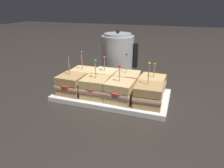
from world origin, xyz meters
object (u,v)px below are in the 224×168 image
sandwich_back_center_right (127,82)px  serving_platter (112,95)px  sandwich_front_far_right (148,95)px  sandwich_back_far_right (152,85)px  sandwich_back_far_left (83,77)px  kettle_steel (118,55)px  sandwich_front_center_left (95,87)px  sandwich_front_center_right (120,91)px  sandwich_back_center_left (105,79)px  sandwich_front_far_left (72,84)px

sandwich_back_center_right → serving_platter: bearing=-135.7°
sandwich_front_far_right → sandwich_back_far_right: (-0.00, 0.10, -0.00)m
sandwich_back_far_left → kettle_steel: 0.25m
sandwich_front_center_left → sandwich_front_center_right: sandwich_front_center_left is taller
sandwich_front_center_right → sandwich_front_center_left: bearing=178.4°
sandwich_back_far_left → sandwich_back_center_left: 0.10m
sandwich_front_far_left → sandwich_front_center_left: 0.10m
sandwich_back_center_left → sandwich_back_center_right: bearing=-0.4°
serving_platter → sandwich_front_far_right: (0.16, -0.05, 0.05)m
sandwich_front_far_right → sandwich_back_center_left: 0.23m
sandwich_back_far_right → kettle_steel: (-0.22, 0.22, 0.05)m
sandwich_back_center_left → sandwich_back_far_right: (0.20, 0.00, -0.00)m
sandwich_back_far_left → sandwich_back_center_right: bearing=-0.1°
sandwich_front_far_right → sandwich_back_center_left: sandwich_front_far_right is taller
sandwich_front_far_left → sandwich_back_center_right: sandwich_back_center_right is taller
sandwich_front_center_left → sandwich_back_far_left: sandwich_back_far_left is taller
sandwich_front_far_right → sandwich_front_center_right: bearing=-179.8°
sandwich_front_far_right → kettle_steel: size_ratio=0.66×
serving_platter → sandwich_back_center_left: (-0.05, 0.05, 0.05)m
sandwich_front_center_right → sandwich_back_center_right: 0.10m
sandwich_front_far_right → serving_platter: bearing=161.3°
serving_platter → sandwich_back_center_right: size_ratio=2.86×
serving_platter → sandwich_front_far_left: sandwich_front_far_left is taller
sandwich_front_far_left → sandwich_front_far_right: bearing=-0.2°
sandwich_front_center_left → sandwich_back_center_right: sandwich_back_center_right is taller
sandwich_back_center_left → sandwich_back_center_right: size_ratio=0.89×
sandwich_front_far_left → sandwich_front_center_right: size_ratio=1.07×
serving_platter → sandwich_back_far_left: bearing=161.9°
sandwich_back_center_left → serving_platter: bearing=-45.0°
sandwich_back_far_right → sandwich_back_center_right: bearing=-179.3°
serving_platter → sandwich_back_far_right: 0.17m
sandwich_back_center_right → sandwich_back_far_right: sandwich_back_center_right is taller
serving_platter → sandwich_front_far_left: 0.17m
sandwich_back_far_left → sandwich_back_center_right: 0.21m
sandwich_back_center_left → sandwich_back_far_left: bearing=-179.8°
sandwich_front_center_left → sandwich_back_far_left: bearing=135.6°
sandwich_front_far_right → sandwich_front_far_left: bearing=179.8°
serving_platter → kettle_steel: 0.30m
sandwich_front_far_left → sandwich_front_center_left: bearing=0.7°
sandwich_back_far_left → sandwich_back_center_right: size_ratio=0.98×
sandwich_back_far_left → sandwich_back_far_right: 0.31m
serving_platter → sandwich_front_far_left: bearing=-161.6°
sandwich_front_center_right → sandwich_back_center_right: sandwich_back_center_right is taller
sandwich_front_far_right → sandwich_back_far_right: 0.10m
sandwich_front_far_left → sandwich_back_far_right: sandwich_front_far_left is taller
sandwich_front_center_left → kettle_steel: kettle_steel is taller
serving_platter → sandwich_back_center_right: bearing=44.3°
sandwich_front_far_right → sandwich_back_center_right: 0.15m
sandwich_back_center_left → kettle_steel: 0.23m
sandwich_back_center_right → sandwich_front_center_left: bearing=-135.5°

